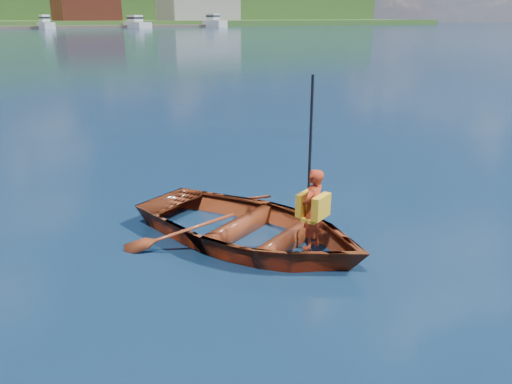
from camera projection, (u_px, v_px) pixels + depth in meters
name	position (u px, v px, depth m)	size (l,w,h in m)	color
ground	(201.00, 245.00, 6.87)	(600.00, 600.00, 0.00)	#183448
rowboat	(249.00, 227.00, 6.90)	(3.64, 4.21, 0.73)	brown
child_paddler	(313.00, 208.00, 6.38)	(0.46, 0.44, 2.21)	#A63016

